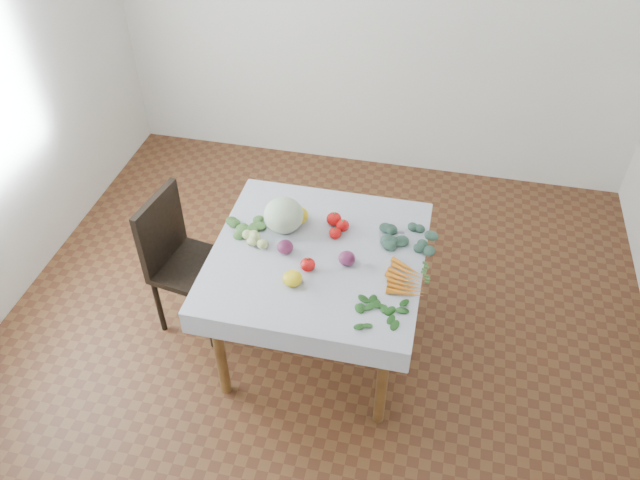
{
  "coord_description": "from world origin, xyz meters",
  "views": [
    {
      "loc": [
        0.54,
        -2.37,
        3.03
      ],
      "look_at": [
        0.0,
        0.04,
        0.82
      ],
      "focal_mm": 35.0,
      "sensor_mm": 36.0,
      "label": 1
    }
  ],
  "objects_px": {
    "chair": "(180,254)",
    "cabbage": "(284,215)",
    "table": "(318,267)",
    "carrot_bunch": "(405,280)",
    "heirloom_back": "(297,216)"
  },
  "relations": [
    {
      "from": "chair",
      "to": "heirloom_back",
      "type": "distance_m",
      "value": 0.75
    },
    {
      "from": "heirloom_back",
      "to": "carrot_bunch",
      "type": "relative_size",
      "value": 0.49
    },
    {
      "from": "table",
      "to": "heirloom_back",
      "type": "bearing_deg",
      "value": 126.19
    },
    {
      "from": "table",
      "to": "heirloom_back",
      "type": "height_order",
      "value": "heirloom_back"
    },
    {
      "from": "chair",
      "to": "cabbage",
      "type": "relative_size",
      "value": 4.15
    },
    {
      "from": "table",
      "to": "carrot_bunch",
      "type": "xyz_separation_m",
      "value": [
        0.48,
        -0.11,
        0.12
      ]
    },
    {
      "from": "table",
      "to": "cabbage",
      "type": "relative_size",
      "value": 4.57
    },
    {
      "from": "table",
      "to": "heirloom_back",
      "type": "xyz_separation_m",
      "value": [
        -0.17,
        0.23,
        0.15
      ]
    },
    {
      "from": "table",
      "to": "cabbage",
      "type": "height_order",
      "value": "cabbage"
    },
    {
      "from": "chair",
      "to": "cabbage",
      "type": "bearing_deg",
      "value": 8.51
    },
    {
      "from": "table",
      "to": "cabbage",
      "type": "xyz_separation_m",
      "value": [
        -0.23,
        0.16,
        0.2
      ]
    },
    {
      "from": "chair",
      "to": "carrot_bunch",
      "type": "xyz_separation_m",
      "value": [
        1.33,
        -0.17,
        0.25
      ]
    },
    {
      "from": "table",
      "to": "cabbage",
      "type": "distance_m",
      "value": 0.34
    },
    {
      "from": "chair",
      "to": "heirloom_back",
      "type": "bearing_deg",
      "value": 14.03
    },
    {
      "from": "table",
      "to": "heirloom_back",
      "type": "distance_m",
      "value": 0.32
    }
  ]
}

